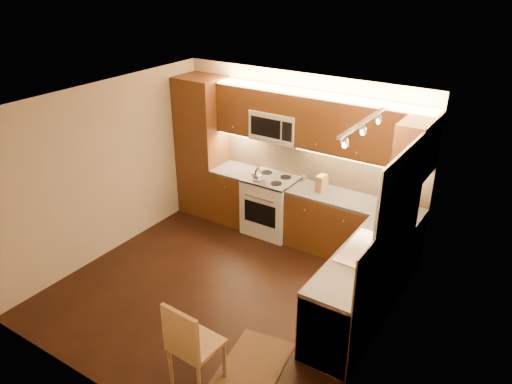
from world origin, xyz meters
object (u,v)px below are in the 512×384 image
Objects in this scene: stove at (271,205)px; sink at (369,245)px; microwave at (277,126)px; soap_bottle at (387,237)px; dining_chair at (196,342)px; kettle at (257,174)px; knife_block at (321,183)px; toaster_oven at (399,200)px.

stove is 2.35m from sink.
soap_bottle is (2.13, -1.02, -0.72)m from microwave.
soap_bottle is at bearing -22.65° from stove.
sink reaches higher than dining_chair.
kettle is 0.90× the size of knife_block.
knife_block is (0.95, 0.24, -0.01)m from kettle.
microwave reaches higher than stove.
kettle is at bearing 114.41° from dining_chair.
stove is at bearing -172.13° from knife_block.
knife_block is at bearing 3.21° from stove.
microwave is at bearing 59.11° from kettle.
kettle is (-0.13, -0.20, 0.57)m from stove.
microwave is at bearing 178.39° from knife_block.
dining_chair is at bearing -81.87° from knife_block.
soap_bottle reaches higher than dining_chair.
dining_chair is (1.00, -3.06, 0.05)m from stove.
knife_block reaches higher than toaster_oven.
knife_block is at bearing 164.05° from toaster_oven.
knife_block is (-1.19, 1.17, 0.04)m from sink.
stove is 4.63× the size of soap_bottle.
kettle reaches higher than soap_bottle.
toaster_oven reaches higher than soap_bottle.
soap_bottle reaches higher than sink.
dining_chair is (1.14, -2.87, -0.52)m from kettle.
microwave is 1.96× the size of toaster_oven.
kettle reaches higher than sink.
toaster_oven is 1.96× the size of soap_bottle.
sink is at bearing -32.21° from microwave.
dining_chair is (-1.12, -2.18, -0.49)m from soap_bottle.
knife_block is (0.81, 0.05, 0.56)m from stove.
knife_block reaches higher than dining_chair.
microwave is (0.00, 0.14, 1.26)m from stove.
sink is at bearing -107.20° from toaster_oven.
stove is 0.99m from knife_block.
knife_block is at bearing 148.41° from soap_bottle.
knife_block is (0.81, -0.09, -0.70)m from microwave.
sink is 2.33m from kettle.
sink is 2.22× the size of toaster_oven.
microwave is 3.83× the size of soap_bottle.
microwave is 3.18× the size of knife_block.
soap_bottle is (0.13, 0.24, 0.02)m from sink.
dining_chair is at bearing -71.87° from stove.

